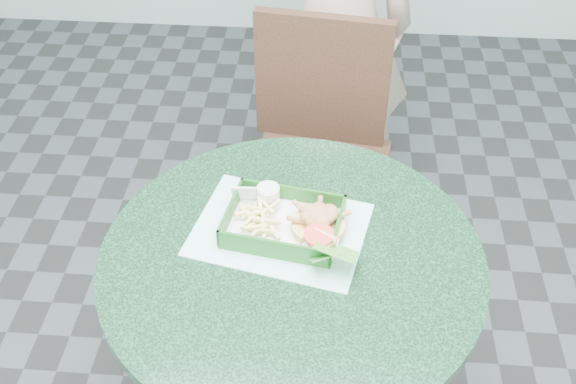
# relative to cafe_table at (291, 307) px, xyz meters

# --- Properties ---
(cafe_table) EXTENTS (0.88, 0.88, 0.75)m
(cafe_table) POSITION_rel_cafe_table_xyz_m (0.00, 0.00, 0.00)
(cafe_table) COLOR black
(cafe_table) RESTS_ON floor
(dining_chair) EXTENTS (0.45, 0.45, 0.93)m
(dining_chair) POSITION_rel_cafe_table_xyz_m (0.04, 0.74, -0.05)
(dining_chair) COLOR black
(dining_chair) RESTS_ON floor
(diner_person) EXTENTS (0.62, 0.45, 1.57)m
(diner_person) POSITION_rel_cafe_table_xyz_m (0.08, 1.06, 0.21)
(diner_person) COLOR #D0AE99
(diner_person) RESTS_ON floor
(placemat) EXTENTS (0.45, 0.37, 0.00)m
(placemat) POSITION_rel_cafe_table_xyz_m (-0.03, 0.08, 0.17)
(placemat) COLOR #A5E2D9
(placemat) RESTS_ON cafe_table
(food_basket) EXTENTS (0.26, 0.19, 0.05)m
(food_basket) POSITION_rel_cafe_table_xyz_m (-0.03, 0.08, 0.19)
(food_basket) COLOR #175519
(food_basket) RESTS_ON placemat
(crab_sandwich) EXTENTS (0.13, 0.13, 0.07)m
(crab_sandwich) POSITION_rel_cafe_table_xyz_m (0.06, 0.08, 0.22)
(crab_sandwich) COLOR tan
(crab_sandwich) RESTS_ON food_basket
(fries_pile) EXTENTS (0.13, 0.13, 0.04)m
(fries_pile) POSITION_rel_cafe_table_xyz_m (-0.08, 0.08, 0.21)
(fries_pile) COLOR #F7DE7D
(fries_pile) RESTS_ON food_basket
(sauce_ramekin) EXTENTS (0.06, 0.06, 0.03)m
(sauce_ramekin) POSITION_rel_cafe_table_xyz_m (-0.08, 0.15, 0.22)
(sauce_ramekin) COLOR silver
(sauce_ramekin) RESTS_ON food_basket
(garnish_cup) EXTENTS (0.12, 0.12, 0.05)m
(garnish_cup) POSITION_rel_cafe_table_xyz_m (0.08, 0.01, 0.21)
(garnish_cup) COLOR silver
(garnish_cup) RESTS_ON food_basket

